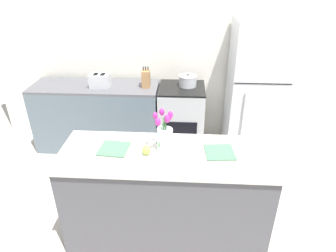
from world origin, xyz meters
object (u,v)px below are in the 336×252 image
object	(u,v)px
flower_vase	(165,135)
plate_setting_right	(220,153)
pear_figurine	(146,150)
knife_block	(146,79)
refrigerator	(255,91)
plate_setting_left	(114,150)
toaster	(100,80)
stove_range	(181,119)
cooking_pot	(188,81)

from	to	relation	value
flower_vase	plate_setting_right	bearing A→B (deg)	-5.25
pear_figurine	knife_block	xyz separation A→B (m)	(-0.20, 1.62, 0.04)
refrigerator	plate_setting_right	bearing A→B (deg)	-110.93
plate_setting_left	knife_block	xyz separation A→B (m)	(0.07, 1.58, 0.07)
flower_vase	plate_setting_left	size ratio (longest dim) A/B	1.02
knife_block	flower_vase	bearing A→B (deg)	-77.18
plate_setting_left	toaster	bearing A→B (deg)	108.70
pear_figurine	refrigerator	bearing A→B (deg)	53.40
pear_figurine	plate_setting_left	xyz separation A→B (m)	(-0.28, 0.04, -0.03)
flower_vase	toaster	distance (m)	1.78
stove_range	plate_setting_left	distance (m)	1.75
knife_block	plate_setting_right	bearing A→B (deg)	-62.96
stove_range	flower_vase	distance (m)	1.67
refrigerator	pear_figurine	size ratio (longest dim) A/B	15.79
flower_vase	toaster	size ratio (longest dim) A/B	1.30
flower_vase	pear_figurine	distance (m)	0.19
knife_block	refrigerator	bearing A→B (deg)	0.32
plate_setting_left	stove_range	bearing A→B (deg)	71.20
stove_range	cooking_pot	distance (m)	0.54
pear_figurine	toaster	size ratio (longest dim) A/B	0.40
refrigerator	knife_block	world-z (taller)	refrigerator
pear_figurine	cooking_pot	world-z (taller)	cooking_pot
stove_range	cooking_pot	bearing A→B (deg)	36.25
plate_setting_left	plate_setting_right	world-z (taller)	same
flower_vase	cooking_pot	size ratio (longest dim) A/B	1.54
plate_setting_right	flower_vase	bearing A→B (deg)	174.75
flower_vase	cooking_pot	distance (m)	1.62
flower_vase	pear_figurine	world-z (taller)	flower_vase
stove_range	plate_setting_left	xyz separation A→B (m)	(-0.54, -1.59, 0.49)
flower_vase	toaster	bearing A→B (deg)	122.24
cooking_pot	toaster	bearing A→B (deg)	-175.04
plate_setting_left	knife_block	world-z (taller)	knife_block
toaster	knife_block	xyz separation A→B (m)	(0.60, 0.04, 0.03)
stove_range	cooking_pot	xyz separation A→B (m)	(0.07, 0.05, 0.53)
toaster	knife_block	distance (m)	0.60
flower_vase	pear_figurine	size ratio (longest dim) A/B	3.23
plate_setting_left	knife_block	bearing A→B (deg)	87.29
plate_setting_left	knife_block	distance (m)	1.59
flower_vase	plate_setting_right	size ratio (longest dim) A/B	1.02
cooking_pot	plate_setting_left	bearing A→B (deg)	-110.54
plate_setting_right	knife_block	xyz separation A→B (m)	(-0.81, 1.58, 0.07)
flower_vase	plate_setting_right	xyz separation A→B (m)	(0.46, -0.04, -0.13)
plate_setting_right	toaster	xyz separation A→B (m)	(-1.41, 1.55, 0.05)
cooking_pot	pear_figurine	bearing A→B (deg)	-101.31
refrigerator	plate_setting_left	bearing A→B (deg)	-133.15
flower_vase	cooking_pot	world-z (taller)	flower_vase
toaster	flower_vase	bearing A→B (deg)	-57.76
plate_setting_right	knife_block	world-z (taller)	knife_block
refrigerator	plate_setting_right	world-z (taller)	refrigerator
cooking_pot	knife_block	distance (m)	0.55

